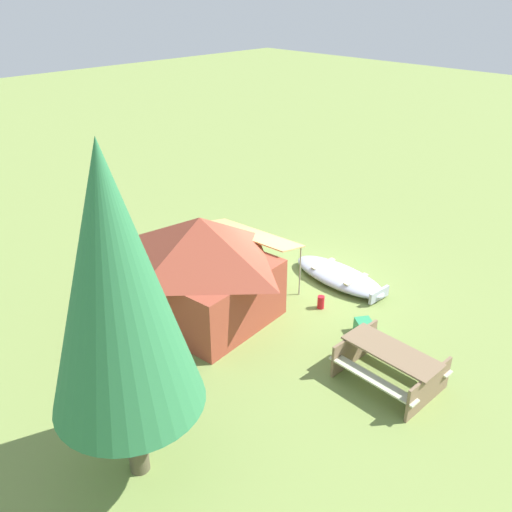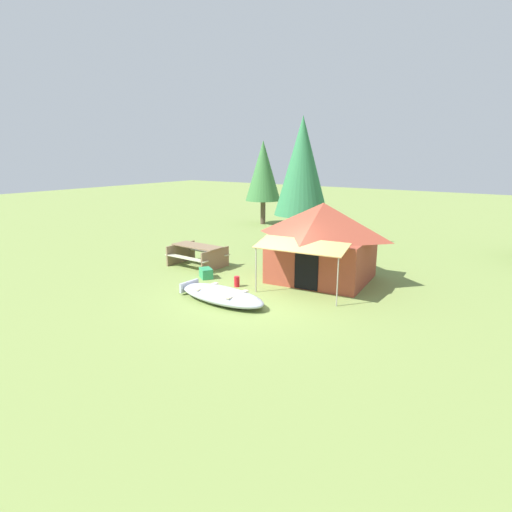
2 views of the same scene
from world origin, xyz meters
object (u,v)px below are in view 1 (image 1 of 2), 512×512
Objects in this scene: picnic_table at (390,362)px; fuel_can at (321,302)px; pine_tree_back_right at (115,286)px; cooler_box at (365,328)px; canvas_cabin_tent at (202,266)px; beached_rowboat at (339,276)px.

picnic_table is 3.00m from fuel_can.
fuel_can is 0.06× the size of pine_tree_back_right.
cooler_box is 1.57× the size of fuel_can.
cooler_box is (1.30, -1.03, -0.33)m from picnic_table.
pine_tree_back_right reaches higher than fuel_can.
canvas_cabin_tent is 0.71× the size of pine_tree_back_right.
pine_tree_back_right reaches higher than canvas_cabin_tent.
cooler_box is 1.44m from fuel_can.
fuel_can is 7.01m from pine_tree_back_right.
cooler_box reaches higher than fuel_can.
picnic_table reaches higher than cooler_box.
picnic_table is at bearing 156.44° from fuel_can.
canvas_cabin_tent reaches higher than beached_rowboat.
pine_tree_back_right is (-2.88, 3.81, 2.23)m from canvas_cabin_tent.
picnic_table is 0.35× the size of pine_tree_back_right.
canvas_cabin_tent is at bearing 12.75° from picnic_table.
beached_rowboat is at bearing -38.65° from cooler_box.
canvas_cabin_tent reaches higher than picnic_table.
beached_rowboat reaches higher than fuel_can.
cooler_box is at bearing 173.36° from fuel_can.
beached_rowboat is 0.52× the size of pine_tree_back_right.
canvas_cabin_tent is 5.27m from pine_tree_back_right.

